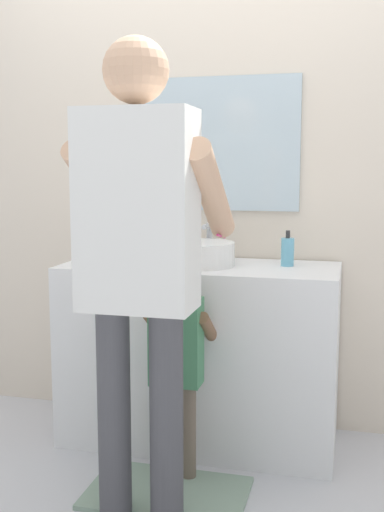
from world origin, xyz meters
TOP-DOWN VIEW (x-y plane):
  - ground_plane at (0.00, 0.00)m, footprint 14.00×14.00m
  - back_wall at (0.00, 0.62)m, footprint 4.40×0.10m
  - vanity_cabinet at (0.00, 0.30)m, footprint 1.28×0.54m
  - sink_basin at (0.00, 0.28)m, footprint 0.33×0.33m
  - faucet at (0.00, 0.48)m, footprint 0.18×0.14m
  - toothbrush_cup at (-0.33, 0.30)m, footprint 0.07×0.07m
  - soap_bottle at (0.40, 0.37)m, footprint 0.06×0.06m
  - bath_mat at (0.00, -0.25)m, footprint 0.64×0.40m
  - child_toddler at (0.00, -0.10)m, footprint 0.28×0.28m
  - adult_parent at (-0.04, -0.43)m, footprint 0.54×0.57m

SIDE VIEW (x-z plane):
  - ground_plane at x=0.00m, z-range 0.00..0.00m
  - bath_mat at x=0.00m, z-range 0.00..0.02m
  - vanity_cabinet at x=0.00m, z-range 0.00..0.86m
  - child_toddler at x=0.00m, z-range 0.09..1.00m
  - toothbrush_cup at x=-0.33m, z-range 0.81..1.01m
  - sink_basin at x=0.00m, z-range 0.86..0.97m
  - soap_bottle at x=0.40m, z-range 0.84..1.01m
  - faucet at x=0.00m, z-range 0.85..1.03m
  - adult_parent at x=-0.04m, z-range 0.18..1.93m
  - back_wall at x=0.00m, z-range 0.00..2.70m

